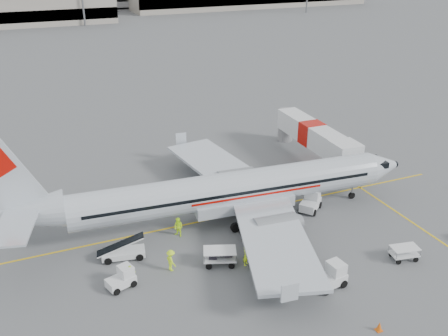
{
  "coord_description": "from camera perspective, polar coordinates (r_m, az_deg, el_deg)",
  "views": [
    {
      "loc": [
        -16.03,
        -35.86,
        22.55
      ],
      "look_at": [
        0.0,
        2.0,
        3.8
      ],
      "focal_mm": 40.0,
      "sensor_mm": 36.0,
      "label": 1
    }
  ],
  "objects": [
    {
      "name": "tug_fore",
      "position": [
        46.24,
        9.85,
        -3.75
      ],
      "size": [
        2.74,
        2.61,
        1.87
      ],
      "primitive_type": null,
      "rotation": [
        0.0,
        0.0,
        0.69
      ],
      "color": "silver",
      "rests_on": "ground"
    },
    {
      "name": "cart_empty_a",
      "position": [
        41.53,
        19.89,
        -9.14
      ],
      "size": [
        2.3,
        1.61,
        1.1
      ],
      "primitive_type": null,
      "rotation": [
        0.0,
        0.0,
        -0.18
      ],
      "color": "silver",
      "rests_on": "ground"
    },
    {
      "name": "cone_stbd",
      "position": [
        34.52,
        17.33,
        -16.88
      ],
      "size": [
        0.42,
        0.42,
        0.68
      ],
      "primitive_type": "cone",
      "color": "#E95D0E",
      "rests_on": "ground"
    },
    {
      "name": "belt_loader",
      "position": [
        39.7,
        -11.5,
        -8.58
      ],
      "size": [
        4.64,
        2.43,
        2.39
      ],
      "primitive_type": null,
      "rotation": [
        0.0,
        0.0,
        -0.18
      ],
      "color": "silver",
      "rests_on": "ground"
    },
    {
      "name": "crew_a",
      "position": [
        38.41,
        2.55,
        -9.94
      ],
      "size": [
        0.72,
        0.69,
        1.66
      ],
      "primitive_type": "imported",
      "rotation": [
        0.0,
        0.0,
        0.69
      ],
      "color": "#B8E61B",
      "rests_on": "ground"
    },
    {
      "name": "crew_c",
      "position": [
        37.98,
        -6.08,
        -10.45
      ],
      "size": [
        0.88,
        1.23,
        1.73
      ],
      "primitive_type": "imported",
      "rotation": [
        0.0,
        0.0,
        1.8
      ],
      "color": "#B8E61B",
      "rests_on": "ground"
    },
    {
      "name": "crew_b",
      "position": [
        41.95,
        -5.24,
        -6.75
      ],
      "size": [
        0.99,
        1.04,
        1.7
      ],
      "primitive_type": "imported",
      "rotation": [
        0.0,
        0.0,
        -0.98
      ],
      "color": "#B8E61B",
      "rests_on": "ground"
    },
    {
      "name": "cart_loaded_a",
      "position": [
        36.76,
        7.58,
        -12.3
      ],
      "size": [
        2.64,
        1.74,
        1.3
      ],
      "primitive_type": null,
      "rotation": [
        0.0,
        0.0,
        -0.11
      ],
      "color": "silver",
      "rests_on": "ground"
    },
    {
      "name": "jet_bridge",
      "position": [
        56.89,
        9.93,
        3.08
      ],
      "size": [
        3.31,
        16.12,
        4.22
      ],
      "primitive_type": null,
      "rotation": [
        0.0,
        0.0,
        -0.02
      ],
      "color": "silver",
      "rests_on": "ground"
    },
    {
      "name": "stripe_lead",
      "position": [
        45.29,
        0.99,
        -5.34
      ],
      "size": [
        44.0,
        0.2,
        0.01
      ],
      "primitive_type": "cube",
      "color": "yellow",
      "rests_on": "ground"
    },
    {
      "name": "crew_d",
      "position": [
        37.03,
        -10.6,
        -11.94
      ],
      "size": [
        1.0,
        0.84,
        1.6
      ],
      "primitive_type": "imported",
      "rotation": [
        0.0,
        0.0,
        3.72
      ],
      "color": "#B8E61B",
      "rests_on": "ground"
    },
    {
      "name": "cone_port",
      "position": [
        56.74,
        -1.78,
        1.46
      ],
      "size": [
        0.42,
        0.42,
        0.69
      ],
      "primitive_type": "cone",
      "color": "#E95D0E",
      "rests_on": "ground"
    },
    {
      "name": "tug_aft",
      "position": [
        36.94,
        -11.74,
        -12.21
      ],
      "size": [
        2.26,
        1.71,
        1.55
      ],
      "primitive_type": null,
      "rotation": [
        0.0,
        0.0,
        0.31
      ],
      "color": "silver",
      "rests_on": "ground"
    },
    {
      "name": "tug_mid",
      "position": [
        36.97,
        11.99,
        -11.94
      ],
      "size": [
        2.49,
        1.63,
        1.81
      ],
      "primitive_type": null,
      "rotation": [
        0.0,
        0.0,
        0.13
      ],
      "color": "silver",
      "rests_on": "ground"
    },
    {
      "name": "aircraft",
      "position": [
        42.33,
        0.81,
        0.05
      ],
      "size": [
        38.52,
        31.29,
        10.04
      ],
      "primitive_type": null,
      "rotation": [
        0.0,
        0.0,
        -0.08
      ],
      "color": "silver",
      "rests_on": "ground"
    },
    {
      "name": "cart_loaded_b",
      "position": [
        38.54,
        -0.48,
        -10.12
      ],
      "size": [
        2.82,
        2.23,
        1.29
      ],
      "primitive_type": null,
      "rotation": [
        0.0,
        0.0,
        -0.35
      ],
      "color": "silver",
      "rests_on": "ground"
    },
    {
      "name": "stripe_cross",
      "position": [
        46.75,
        21.17,
        -6.15
      ],
      "size": [
        0.2,
        20.0,
        0.01
      ],
      "primitive_type": "cube",
      "color": "yellow",
      "rests_on": "ground"
    },
    {
      "name": "ground",
      "position": [
        45.29,
        0.99,
        -5.35
      ],
      "size": [
        360.0,
        360.0,
        0.0
      ],
      "primitive_type": "plane",
      "color": "#56595B"
    }
  ]
}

